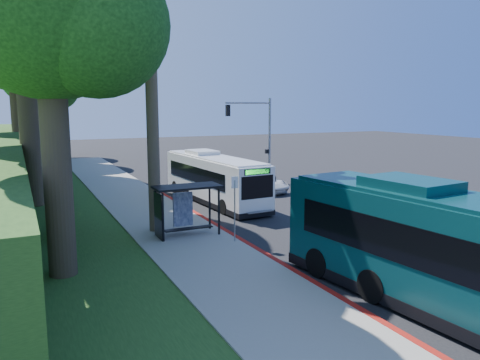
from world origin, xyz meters
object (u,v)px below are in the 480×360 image
pickup (260,182)px  bus_shelter (181,201)px  white_bus (213,178)px  teal_bus (465,257)px

pickup → bus_shelter: bearing=-149.2°
bus_shelter → pickup: (9.22, 9.24, -1.12)m
bus_shelter → white_bus: (4.65, 7.22, -0.18)m
bus_shelter → teal_bus: teal_bus is taller
white_bus → pickup: size_ratio=2.28×
bus_shelter → teal_bus: (4.64, -12.20, 0.15)m
white_bus → teal_bus: teal_bus is taller
pickup → white_bus: bearing=-170.4°
white_bus → teal_bus: size_ratio=0.82×
teal_bus → white_bus: bearing=84.2°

